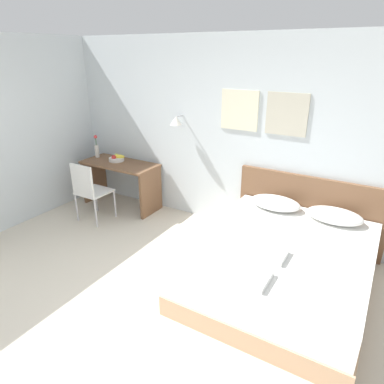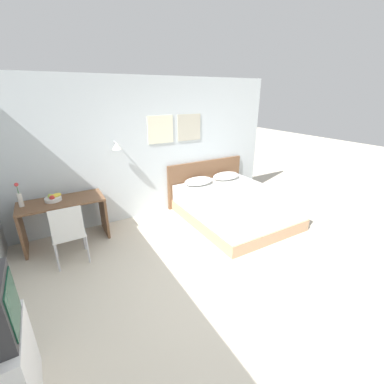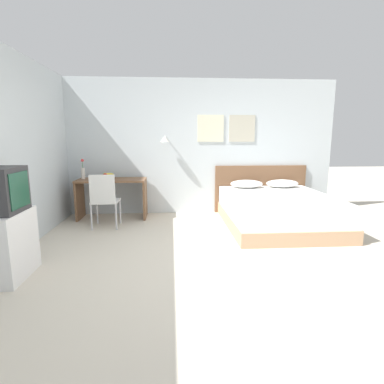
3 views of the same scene
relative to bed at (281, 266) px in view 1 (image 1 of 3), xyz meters
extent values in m
plane|color=beige|center=(-1.39, -1.64, -0.27)|extent=(24.00, 24.00, 0.00)
cube|color=silver|center=(-1.39, 1.13, 1.05)|extent=(5.70, 0.06, 2.65)
cube|color=beige|center=(-1.04, 1.09, 1.43)|extent=(0.52, 0.02, 0.52)
cube|color=#B7B29E|center=(-0.41, 1.09, 1.43)|extent=(0.52, 0.02, 0.52)
cylinder|color=#B2B2B7|center=(-1.94, 1.02, 1.28)|extent=(0.02, 0.16, 0.02)
cone|color=white|center=(-1.94, 0.93, 1.23)|extent=(0.17, 0.17, 0.12)
cube|color=tan|center=(0.00, 0.00, -0.16)|extent=(1.76, 2.08, 0.22)
cube|color=white|center=(0.00, 0.00, 0.11)|extent=(1.72, 2.03, 0.33)
cube|color=brown|center=(0.00, 1.07, 0.21)|extent=(1.88, 0.06, 0.96)
ellipsoid|color=white|center=(-0.36, 0.79, 0.36)|extent=(0.64, 0.39, 0.15)
ellipsoid|color=white|center=(0.36, 0.79, 0.36)|extent=(0.64, 0.39, 0.15)
cube|color=white|center=(-0.04, -0.31, 0.31)|extent=(0.30, 0.28, 0.06)
cube|color=white|center=(-0.06, -0.76, 0.31)|extent=(0.31, 0.31, 0.06)
cube|color=brown|center=(-2.95, 0.77, 0.46)|extent=(1.27, 0.57, 0.03)
cube|color=brown|center=(-3.56, 0.77, 0.09)|extent=(0.04, 0.52, 0.72)
cube|color=brown|center=(-2.34, 0.77, 0.09)|extent=(0.04, 0.52, 0.72)
cube|color=white|center=(-2.95, 0.18, 0.18)|extent=(0.44, 0.44, 0.02)
cube|color=white|center=(-2.95, -0.03, 0.42)|extent=(0.41, 0.03, 0.47)
cylinder|color=#B7B7BC|center=(-3.15, 0.38, -0.05)|extent=(0.03, 0.03, 0.44)
cylinder|color=#B7B7BC|center=(-2.75, 0.38, -0.05)|extent=(0.03, 0.03, 0.44)
cylinder|color=#B7B7BC|center=(-3.15, -0.02, -0.05)|extent=(0.03, 0.03, 0.44)
cylinder|color=#B7B7BC|center=(-2.75, -0.02, -0.05)|extent=(0.03, 0.03, 0.44)
cylinder|color=silver|center=(-3.06, 0.82, 0.51)|extent=(0.25, 0.25, 0.05)
ellipsoid|color=yellow|center=(-3.01, 0.84, 0.55)|extent=(0.20, 0.13, 0.07)
sphere|color=#B2C156|center=(-3.09, 0.86, 0.55)|extent=(0.08, 0.08, 0.08)
sphere|color=red|center=(-3.07, 0.77, 0.55)|extent=(0.08, 0.08, 0.08)
cylinder|color=silver|center=(-3.48, 0.82, 0.58)|extent=(0.07, 0.07, 0.21)
cylinder|color=#3D7538|center=(-3.48, 0.82, 0.76)|extent=(0.01, 0.01, 0.14)
sphere|color=#DB3838|center=(-3.48, 0.82, 0.83)|extent=(0.06, 0.06, 0.06)
camera|label=1|loc=(0.77, -3.17, 2.14)|focal=32.00mm
camera|label=2|loc=(-3.03, -3.54, 2.09)|focal=24.00mm
camera|label=3|loc=(-1.82, -4.91, 1.24)|focal=28.00mm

